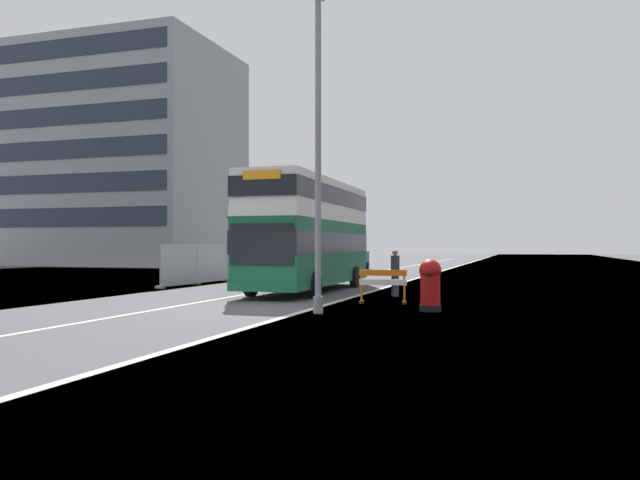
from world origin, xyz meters
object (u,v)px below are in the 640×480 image
Objects in this scene: lamppost_foreground at (318,160)px; pedestrian_at_kerb at (395,273)px; roadworks_barrier at (383,282)px; car_receding_mid at (353,257)px; red_pillar_postbox at (430,283)px; double_decker_bus at (309,233)px; car_oncoming_near at (335,259)px.

pedestrian_at_kerb is at bearing 82.62° from lamppost_foreground.
pedestrian_at_kerb is at bearing 93.79° from roadworks_barrier.
lamppost_foreground reaches higher than pedestrian_at_kerb.
pedestrian_at_kerb is (9.02, -27.38, -0.13)m from car_receding_mid.
roadworks_barrier is (-1.91, 2.08, -0.14)m from red_pillar_postbox.
double_decker_bus is 2.64× the size of car_oncoming_near.
lamppost_foreground is at bearing -151.58° from red_pillar_postbox.
double_decker_bus is at bearing -79.20° from car_receding_mid.
red_pillar_postbox is at bearing -71.16° from car_receding_mid.
car_receding_mid is (-9.23, 30.58, 0.33)m from roadworks_barrier.
red_pillar_postbox is at bearing -68.07° from pedestrian_at_kerb.
red_pillar_postbox is 0.87× the size of pedestrian_at_kerb.
lamppost_foreground reaches higher than car_receding_mid.
lamppost_foreground is 5.74× the size of roadworks_barrier.
lamppost_foreground is 5.00m from red_pillar_postbox.
roadworks_barrier is at bearing 132.59° from red_pillar_postbox.
roadworks_barrier is at bearing -86.21° from pedestrian_at_kerb.
lamppost_foreground reaches higher than double_decker_bus.
car_receding_mid is 28.83m from pedestrian_at_kerb.
red_pillar_postbox is (6.24, -6.96, -1.69)m from double_decker_bus.
car_receding_mid is (-0.52, 7.02, 0.08)m from car_oncoming_near.
double_decker_bus is 26.21m from car_receding_mid.
lamppost_foreground reaches higher than roadworks_barrier.
roadworks_barrier is 0.42× the size of car_receding_mid.
lamppost_foreground reaches higher than car_oncoming_near.
red_pillar_postbox is 5.69m from pedestrian_at_kerb.
lamppost_foreground is 7.83m from pedestrian_at_kerb.
double_decker_bus reaches higher than car_oncoming_near.
lamppost_foreground is at bearing -74.42° from car_oncoming_near.
pedestrian_at_kerb is (-0.21, 3.20, 0.20)m from roadworks_barrier.
double_decker_bus is 19.26m from car_oncoming_near.
red_pillar_postbox is at bearing 28.42° from lamppost_foreground.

